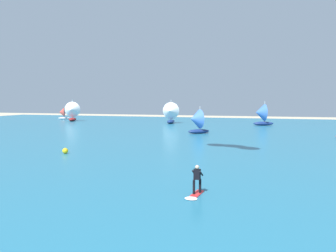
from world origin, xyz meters
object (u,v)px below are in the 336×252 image
at_px(marker_buoy, 65,151).
at_px(sailboat_outermost, 170,113).
at_px(kitesurfer, 196,185).
at_px(sailboat_near_shore, 196,121).
at_px(sailboat_heeled_over, 62,113).
at_px(sailboat_far_right, 261,114).
at_px(sailboat_mid_right, 72,111).

bearing_deg(marker_buoy, sailboat_outermost, 91.49).
bearing_deg(sailboat_outermost, kitesurfer, -72.24).
distance_m(sailboat_near_shore, sailboat_heeled_over, 51.67).
distance_m(sailboat_far_right, sailboat_heeled_over, 54.91).
bearing_deg(kitesurfer, sailboat_far_right, 85.68).
relative_size(kitesurfer, sailboat_outermost, 0.36).
height_order(kitesurfer, sailboat_mid_right, sailboat_mid_right).
xyz_separation_m(sailboat_near_shore, sailboat_far_right, (10.12, 19.88, 0.36)).
height_order(sailboat_near_shore, marker_buoy, sailboat_near_shore).
bearing_deg(kitesurfer, marker_buoy, 148.48).
relative_size(sailboat_far_right, sailboat_mid_right, 0.92).
height_order(sailboat_outermost, sailboat_near_shore, sailboat_outermost).
xyz_separation_m(sailboat_near_shore, sailboat_mid_right, (-36.76, 19.92, 0.57)).
relative_size(sailboat_outermost, sailboat_mid_right, 0.98).
relative_size(sailboat_outermost, sailboat_far_right, 1.07).
xyz_separation_m(sailboat_outermost, sailboat_near_shore, (9.95, -19.44, -0.51)).
bearing_deg(sailboat_mid_right, sailboat_near_shore, -28.45).
relative_size(sailboat_outermost, sailboat_heeled_over, 1.46).
height_order(sailboat_near_shore, sailboat_mid_right, sailboat_mid_right).
bearing_deg(sailboat_outermost, sailboat_near_shore, -62.89).
xyz_separation_m(sailboat_far_right, marker_buoy, (-19.00, -41.77, -2.09)).
bearing_deg(sailboat_near_shore, marker_buoy, -112.07).
bearing_deg(sailboat_heeled_over, sailboat_near_shore, -30.77).
height_order(kitesurfer, sailboat_outermost, sailboat_outermost).
bearing_deg(sailboat_near_shore, sailboat_heeled_over, 149.23).
xyz_separation_m(sailboat_near_shore, marker_buoy, (-8.88, -21.90, -1.73)).
bearing_deg(sailboat_outermost, marker_buoy, -88.51).
bearing_deg(sailboat_far_right, sailboat_near_shore, -116.99).
distance_m(kitesurfer, sailboat_heeled_over, 76.73).
bearing_deg(marker_buoy, sailboat_near_shore, 67.93).
relative_size(sailboat_near_shore, sailboat_far_right, 0.85).
bearing_deg(kitesurfer, sailboat_heeled_over, 131.32).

